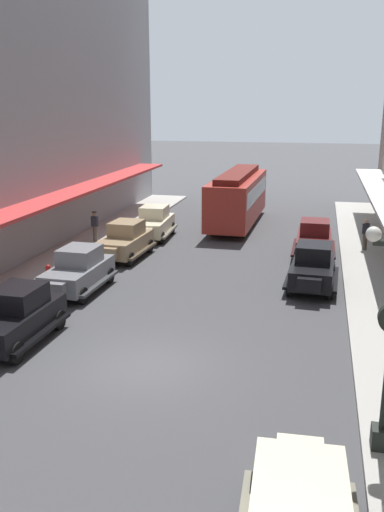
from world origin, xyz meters
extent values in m
plane|color=#424244|center=(0.00, 0.00, 0.00)|extent=(200.00, 200.00, 0.00)
cube|color=beige|center=(4.75, -6.80, 1.49)|extent=(1.51, 1.76, 0.70)
cube|color=#8C9EA8|center=(4.75, -6.80, 1.49)|extent=(1.44, 1.72, 0.42)
cube|color=beige|center=(4.65, -4.42, 0.79)|extent=(0.95, 0.40, 0.52)
cylinder|color=black|center=(3.88, -5.22, 0.34)|extent=(0.25, 0.69, 0.68)
cylinder|color=black|center=(5.49, -5.15, 0.34)|extent=(0.25, 0.69, 0.68)
cube|color=black|center=(4.65, 8.62, 0.74)|extent=(1.86, 3.97, 0.80)
cube|color=black|center=(4.66, 8.87, 1.49)|extent=(1.51, 1.76, 0.70)
cube|color=#8C9EA8|center=(4.66, 8.87, 1.49)|extent=(1.44, 1.72, 0.42)
cube|color=black|center=(4.57, 6.49, 0.79)|extent=(0.95, 0.40, 0.52)
cube|color=black|center=(5.60, 8.58, 0.42)|extent=(0.38, 3.52, 0.12)
cube|color=black|center=(3.70, 8.66, 0.42)|extent=(0.38, 3.52, 0.12)
cylinder|color=black|center=(5.40, 7.22, 0.34)|extent=(0.25, 0.69, 0.68)
cylinder|color=black|center=(3.79, 7.29, 0.34)|extent=(0.25, 0.69, 0.68)
cylinder|color=black|center=(5.52, 9.95, 0.34)|extent=(0.25, 0.69, 0.68)
cylinder|color=black|center=(3.90, 10.02, 0.34)|extent=(0.25, 0.69, 0.68)
cube|color=#591919|center=(4.63, 13.70, 0.74)|extent=(1.70, 3.90, 0.80)
cube|color=#591919|center=(4.63, 13.95, 1.49)|extent=(1.44, 1.70, 0.70)
cube|color=#8C9EA8|center=(4.63, 13.95, 1.49)|extent=(1.37, 1.67, 0.42)
cube|color=#591919|center=(4.63, 11.57, 0.79)|extent=(0.94, 0.36, 0.52)
cube|color=black|center=(5.58, 13.70, 0.42)|extent=(0.24, 3.51, 0.12)
cube|color=black|center=(3.68, 13.70, 0.42)|extent=(0.24, 3.51, 0.12)
cylinder|color=black|center=(5.44, 12.34, 0.34)|extent=(0.22, 0.68, 0.68)
cylinder|color=black|center=(3.82, 12.34, 0.34)|extent=(0.22, 0.68, 0.68)
cylinder|color=black|center=(5.44, 15.07, 0.34)|extent=(0.22, 0.68, 0.68)
cylinder|color=black|center=(3.82, 15.07, 0.34)|extent=(0.22, 0.68, 0.68)
cube|color=black|center=(-4.67, 0.65, 0.74)|extent=(1.78, 3.94, 0.80)
cube|color=black|center=(-4.66, 0.90, 1.49)|extent=(1.48, 1.73, 0.70)
cube|color=#8C9EA8|center=(-4.66, 0.90, 1.49)|extent=(1.40, 1.70, 0.42)
cube|color=black|center=(-3.72, 0.63, 0.42)|extent=(0.32, 3.51, 0.12)
cylinder|color=black|center=(-3.89, -0.74, 0.34)|extent=(0.23, 0.68, 0.68)
cylinder|color=black|center=(-3.83, 1.99, 0.34)|extent=(0.23, 0.68, 0.68)
cylinder|color=black|center=(-5.44, 2.03, 0.34)|extent=(0.23, 0.68, 0.68)
cube|color=beige|center=(-4.55, 15.74, 0.74)|extent=(1.89, 3.98, 0.80)
cube|color=beige|center=(-4.57, 15.99, 1.49)|extent=(1.52, 1.77, 0.70)
cube|color=#8C9EA8|center=(-4.57, 15.99, 1.49)|extent=(1.45, 1.73, 0.42)
cube|color=beige|center=(-4.45, 13.61, 0.79)|extent=(0.95, 0.40, 0.52)
cube|color=#6D6856|center=(-3.61, 15.79, 0.42)|extent=(0.41, 3.52, 0.12)
cube|color=#6D6856|center=(-5.50, 15.69, 0.42)|extent=(0.41, 3.52, 0.12)
cylinder|color=black|center=(-3.68, 14.42, 0.34)|extent=(0.25, 0.69, 0.68)
cylinder|color=black|center=(-5.30, 14.34, 0.34)|extent=(0.25, 0.69, 0.68)
cylinder|color=black|center=(-3.81, 17.14, 0.34)|extent=(0.25, 0.69, 0.68)
cylinder|color=black|center=(-5.43, 17.07, 0.34)|extent=(0.25, 0.69, 0.68)
cube|color=slate|center=(-4.83, 5.88, 0.74)|extent=(1.79, 3.94, 0.80)
cube|color=slate|center=(-4.83, 6.13, 1.49)|extent=(1.48, 1.73, 0.70)
cube|color=#8C9EA8|center=(-4.83, 6.13, 1.49)|extent=(1.41, 1.70, 0.42)
cube|color=slate|center=(-4.88, 3.75, 0.79)|extent=(0.94, 0.38, 0.52)
cube|color=#393A3D|center=(-3.88, 5.85, 0.42)|extent=(0.32, 3.51, 0.12)
cube|color=#393A3D|center=(-5.78, 5.90, 0.42)|extent=(0.32, 3.51, 0.12)
cylinder|color=black|center=(-4.06, 4.49, 0.34)|extent=(0.24, 0.68, 0.68)
cylinder|color=black|center=(-5.67, 4.53, 0.34)|extent=(0.24, 0.68, 0.68)
cylinder|color=black|center=(-3.99, 7.22, 0.34)|extent=(0.24, 0.68, 0.68)
cylinder|color=black|center=(-5.61, 7.26, 0.34)|extent=(0.24, 0.68, 0.68)
cube|color=#997F5B|center=(-4.70, 11.28, 0.74)|extent=(1.88, 3.97, 0.80)
cube|color=#997F5B|center=(-4.69, 11.53, 1.49)|extent=(1.52, 1.76, 0.70)
cube|color=#8C9EA8|center=(-4.69, 11.53, 1.49)|extent=(1.44, 1.73, 0.42)
cube|color=#997F5B|center=(-4.80, 9.15, 0.79)|extent=(0.95, 0.40, 0.52)
cube|color=#4C3F2D|center=(-3.75, 11.23, 0.42)|extent=(0.40, 3.52, 0.12)
cube|color=#4C3F2D|center=(-5.65, 11.32, 0.42)|extent=(0.40, 3.52, 0.12)
cylinder|color=black|center=(-3.96, 9.87, 0.34)|extent=(0.25, 0.69, 0.68)
cylinder|color=black|center=(-5.57, 9.95, 0.34)|extent=(0.25, 0.69, 0.68)
cylinder|color=black|center=(-3.83, 12.60, 0.34)|extent=(0.25, 0.69, 0.68)
cylinder|color=black|center=(-5.44, 12.68, 0.34)|extent=(0.25, 0.69, 0.68)
cube|color=#A52D23|center=(-0.33, 20.36, 1.75)|extent=(2.66, 9.64, 2.70)
cube|color=#5B1913|center=(-0.33, 20.36, 3.28)|extent=(1.64, 8.66, 0.36)
cube|color=#8C9EA8|center=(-0.33, 20.36, 2.22)|extent=(2.67, 8.87, 0.95)
cube|color=black|center=(-0.38, 17.48, 0.20)|extent=(2.02, 1.23, 0.40)
cube|color=black|center=(-0.28, 23.24, 0.20)|extent=(2.02, 1.23, 0.40)
cube|color=black|center=(6.40, -2.93, 0.40)|extent=(0.44, 0.44, 0.50)
sphere|color=white|center=(5.85, -2.93, 5.03)|extent=(0.32, 0.32, 0.32)
cylinder|color=#B21E19|center=(-6.35, 6.19, 0.50)|extent=(0.24, 0.24, 0.70)
sphere|color=#B21E19|center=(-6.35, 6.19, 0.87)|extent=(0.20, 0.20, 0.20)
cylinder|color=#4C4238|center=(-7.33, 13.66, 0.57)|extent=(0.24, 0.24, 0.85)
cube|color=#26262D|center=(-7.33, 13.66, 1.28)|extent=(0.36, 0.22, 0.56)
sphere|color=#9E7051|center=(-7.33, 13.66, 1.68)|extent=(0.22, 0.22, 0.22)
cylinder|color=black|center=(-7.33, 13.66, 1.80)|extent=(0.28, 0.28, 0.04)
cylinder|color=#4C4238|center=(7.23, 15.12, 0.57)|extent=(0.24, 0.24, 0.85)
cube|color=#26262D|center=(7.23, 15.12, 1.28)|extent=(0.36, 0.22, 0.56)
sphere|color=tan|center=(7.23, 15.12, 1.68)|extent=(0.22, 0.22, 0.22)
camera|label=1|loc=(4.71, -14.39, 7.59)|focal=38.75mm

